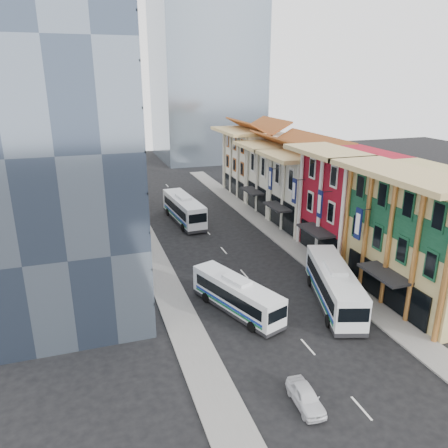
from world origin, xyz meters
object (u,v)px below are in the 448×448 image
object	(u,v)px
bus_left_near	(237,295)
sedan_right	(349,311)
shophouse_tan	(427,238)
office_tower	(60,134)
sedan_left	(306,397)
bus_left_far	(184,209)
bus_right	(334,285)

from	to	relation	value
bus_left_near	sedan_right	distance (m)	9.88
shophouse_tan	sedan_right	world-z (taller)	shophouse_tan
office_tower	sedan_left	xyz separation A→B (m)	(13.74, -23.61, -14.37)
office_tower	bus_left_far	distance (m)	25.09
bus_right	sedan_left	world-z (taller)	bus_right
sedan_left	sedan_right	xyz separation A→B (m)	(8.76, 8.43, -0.01)
shophouse_tan	bus_left_near	size ratio (longest dim) A/B	1.36
bus_left_near	sedan_left	bearing A→B (deg)	-109.32
shophouse_tan	sedan_right	size ratio (longest dim) A/B	3.70
shophouse_tan	bus_left_near	world-z (taller)	shophouse_tan
bus_left_far	bus_right	size ratio (longest dim) A/B	1.02
bus_left_far	sedan_right	world-z (taller)	bus_left_far
bus_right	sedan_left	distance (m)	14.15
bus_left_near	sedan_left	distance (m)	12.56
bus_right	sedan_right	size ratio (longest dim) A/B	3.21
shophouse_tan	office_tower	world-z (taller)	office_tower
bus_left_near	bus_right	size ratio (longest dim) A/B	0.85
office_tower	bus_right	size ratio (longest dim) A/B	2.47
office_tower	sedan_right	size ratio (longest dim) A/B	7.93
bus_right	bus_left_far	bearing A→B (deg)	122.39
bus_right	shophouse_tan	bearing A→B (deg)	7.78
bus_left_near	shophouse_tan	bearing A→B (deg)	-29.61
office_tower	bus_left_near	world-z (taller)	office_tower
office_tower	bus_left_near	size ratio (longest dim) A/B	2.92
bus_right	sedan_left	bearing A→B (deg)	-111.09
shophouse_tan	bus_right	size ratio (longest dim) A/B	1.15
bus_left_near	bus_right	xyz separation A→B (m)	(8.94, -1.48, 0.30)
office_tower	bus_left_near	distance (m)	22.03
sedan_right	office_tower	bearing A→B (deg)	134.97
bus_left_near	sedan_right	world-z (taller)	bus_left_near
bus_left_near	bus_right	distance (m)	9.06
sedan_left	office_tower	bearing A→B (deg)	123.31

